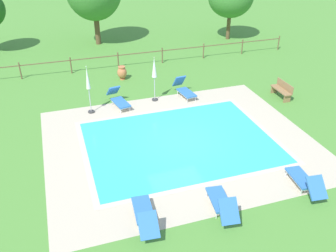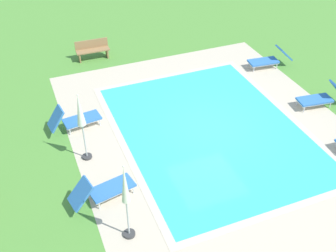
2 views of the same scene
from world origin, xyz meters
name	(u,v)px [view 1 (image 1 of 2)]	position (x,y,z in m)	size (l,w,h in m)	color
ground_plane	(180,142)	(0.00, 0.00, 0.00)	(160.00, 160.00, 0.00)	#518E38
pool_deck_paving	(180,142)	(0.00, 0.00, 0.00)	(11.52, 9.52, 0.01)	beige
swimming_pool_water	(180,142)	(0.00, 0.00, 0.01)	(7.99, 5.99, 0.01)	#38C6D1
pool_coping_rim	(180,142)	(0.00, 0.00, 0.01)	(8.47, 6.47, 0.01)	beige
sun_lounger_north_near_steps	(145,214)	(-2.75, -4.29, 0.37)	(0.77, 2.04, 0.84)	#3370BC
sun_lounger_north_mid	(305,181)	(3.18, -4.46, 0.38)	(0.80, 1.99, 0.91)	#3370BC
sun_lounger_north_far	(184,89)	(1.86, 4.41, 0.40)	(0.83, 1.88, 1.02)	#3370BC
sun_lounger_north_end	(222,203)	(-0.18, -4.59, 0.39)	(0.84, 1.96, 0.95)	#3370BC
sun_lounger_south_near_corner	(118,99)	(-1.82, 4.34, 0.39)	(0.97, 1.99, 0.95)	#3370BC
patio_umbrella_closed_row_west	(154,71)	(0.16, 4.39, 1.66)	(0.32, 0.32, 2.44)	#383838
patio_umbrella_closed_row_mid_west	(88,84)	(-3.30, 4.04, 1.58)	(0.32, 0.32, 2.48)	#383838
wooden_bench_lawn_side	(282,89)	(6.86, 2.58, 0.47)	(0.48, 1.51, 0.87)	#937047
terracotta_urn_near_fence	(122,73)	(-0.88, 7.83, 0.44)	(0.57, 0.57, 0.82)	#C67547
perimeter_fence	(140,55)	(0.80, 9.84, 0.69)	(21.11, 0.08, 1.05)	brown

